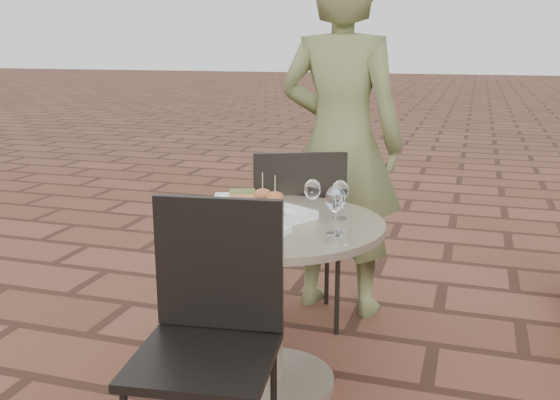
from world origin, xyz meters
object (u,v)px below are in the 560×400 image
(diner, at_px, (341,143))
(plate_tuna, at_px, (251,233))
(cafe_table, at_px, (273,279))
(plate_salmon, at_px, (242,202))
(plate_sliders, at_px, (269,210))
(chair_far, at_px, (298,225))
(chair_near, at_px, (211,318))

(diner, relative_size, plate_tuna, 7.02)
(cafe_table, distance_m, diner, 1.00)
(plate_salmon, distance_m, plate_sliders, 0.24)
(cafe_table, xyz_separation_m, chair_far, (-0.06, 0.57, 0.07))
(plate_tuna, bearing_deg, plate_sliders, 93.24)
(chair_far, bearing_deg, plate_sliders, 72.29)
(chair_far, xyz_separation_m, plate_salmon, (-0.14, -0.39, 0.20))
(cafe_table, distance_m, plate_sliders, 0.28)
(plate_salmon, xyz_separation_m, plate_tuna, (0.19, -0.41, -0.01))
(chair_near, relative_size, plate_sliders, 2.39)
(chair_near, relative_size, plate_salmon, 2.86)
(plate_salmon, bearing_deg, plate_tuna, -65.13)
(plate_tuna, bearing_deg, plate_salmon, 114.87)
(diner, bearing_deg, chair_near, 91.36)
(chair_far, height_order, plate_salmon, chair_far)
(diner, bearing_deg, plate_salmon, 74.00)
(chair_far, height_order, diner, diner)
(cafe_table, bearing_deg, chair_far, 95.66)
(diner, height_order, plate_tuna, diner)
(chair_near, xyz_separation_m, plate_salmon, (-0.17, 0.74, 0.20))
(chair_far, bearing_deg, plate_tuna, 72.32)
(cafe_table, bearing_deg, plate_sliders, 131.06)
(chair_far, relative_size, plate_salmon, 2.86)
(cafe_table, xyz_separation_m, plate_sliders, (-0.03, 0.03, 0.28))
(plate_sliders, relative_size, plate_tuna, 1.49)
(cafe_table, distance_m, plate_salmon, 0.38)
(plate_sliders, bearing_deg, cafe_table, -48.94)
(plate_salmon, bearing_deg, diner, 68.08)
(chair_far, height_order, chair_near, same)
(chair_near, height_order, plate_tuna, chair_near)
(chair_far, distance_m, plate_sliders, 0.58)
(chair_far, xyz_separation_m, diner, (0.14, 0.32, 0.37))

